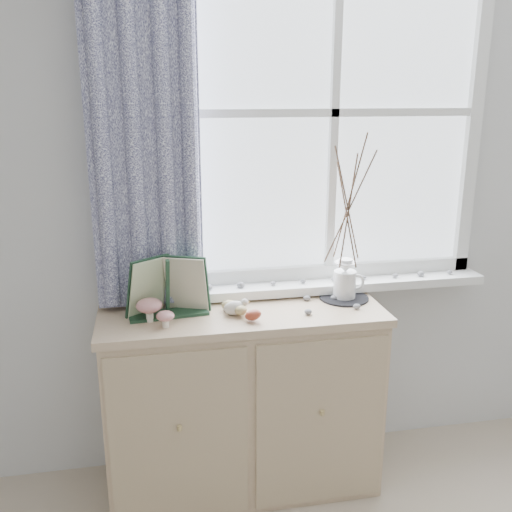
# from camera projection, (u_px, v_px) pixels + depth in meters

# --- Properties ---
(sideboard) EXTENTS (1.20, 0.45, 0.85)m
(sideboard) POSITION_uv_depth(u_px,v_px,m) (243.00, 400.00, 2.52)
(sideboard) COLOR #CEAD90
(sideboard) RESTS_ON ground
(botanical_book) EXTENTS (0.39, 0.17, 0.26)m
(botanical_book) POSITION_uv_depth(u_px,v_px,m) (168.00, 288.00, 2.29)
(botanical_book) COLOR #1C3A26
(botanical_book) RESTS_ON sideboard
(toadstool_cluster) EXTENTS (0.15, 0.16, 0.10)m
(toadstool_cluster) POSITION_uv_depth(u_px,v_px,m) (153.00, 309.00, 2.26)
(toadstool_cluster) COLOR white
(toadstool_cluster) RESTS_ON sideboard
(wooden_eggs) EXTENTS (0.13, 0.17, 0.07)m
(wooden_eggs) POSITION_uv_depth(u_px,v_px,m) (241.00, 310.00, 2.33)
(wooden_eggs) COLOR tan
(wooden_eggs) RESTS_ON sideboard
(songbird_figurine) EXTENTS (0.13, 0.06, 0.07)m
(songbird_figurine) POSITION_uv_depth(u_px,v_px,m) (235.00, 307.00, 2.35)
(songbird_figurine) COLOR silver
(songbird_figurine) RESTS_ON sideboard
(crocheted_doily) EXTENTS (0.22, 0.22, 0.01)m
(crocheted_doily) POSITION_uv_depth(u_px,v_px,m) (344.00, 298.00, 2.54)
(crocheted_doily) COLOR black
(crocheted_doily) RESTS_ON sideboard
(twig_pitcher) EXTENTS (0.27, 0.27, 0.75)m
(twig_pitcher) POSITION_uv_depth(u_px,v_px,m) (348.00, 204.00, 2.42)
(twig_pitcher) COLOR silver
(twig_pitcher) RESTS_ON crocheted_doily
(sideboard_pebbles) EXTENTS (0.33, 0.23, 0.02)m
(sideboard_pebbles) POSITION_uv_depth(u_px,v_px,m) (317.00, 302.00, 2.47)
(sideboard_pebbles) COLOR gray
(sideboard_pebbles) RESTS_ON sideboard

